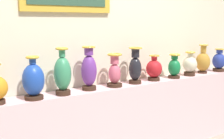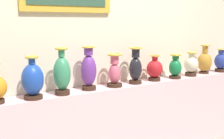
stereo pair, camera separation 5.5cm
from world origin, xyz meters
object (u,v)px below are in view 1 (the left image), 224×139
at_px(vase_violet, 89,70).
at_px(vase_onyx, 135,67).
at_px(vase_sapphire, 33,80).
at_px(vase_ochre, 203,61).
at_px(vase_emerald, 174,67).
at_px(vase_cobalt, 219,61).
at_px(vase_ivory, 190,65).
at_px(vase_rose, 115,72).
at_px(vase_crimson, 154,69).
at_px(vase_jade, 63,74).

xyz_separation_m(vase_violet, vase_onyx, (0.55, -0.01, -0.02)).
height_order(vase_sapphire, vase_ochre, vase_sapphire).
distance_m(vase_emerald, vase_cobalt, 0.84).
distance_m(vase_onyx, vase_emerald, 0.56).
bearing_deg(vase_ivory, vase_violet, 178.91).
bearing_deg(vase_onyx, vase_cobalt, -0.58).
bearing_deg(vase_onyx, vase_rose, -179.15).
height_order(vase_rose, vase_crimson, vase_rose).
distance_m(vase_violet, vase_onyx, 0.55).
bearing_deg(vase_jade, vase_cobalt, 0.24).
height_order(vase_crimson, vase_ochre, vase_ochre).
height_order(vase_violet, vase_crimson, vase_violet).
distance_m(vase_emerald, vase_ochre, 0.56).
bearing_deg(vase_jade, vase_onyx, 1.61).
xyz_separation_m(vase_emerald, vase_ivory, (0.27, 0.01, 0.00)).
bearing_deg(vase_sapphire, vase_jade, 0.07).
xyz_separation_m(vase_crimson, vase_ochre, (0.84, 0.01, 0.02)).
xyz_separation_m(vase_ivory, vase_cobalt, (0.56, -0.00, 0.00)).
xyz_separation_m(vase_onyx, vase_emerald, (0.56, -0.02, -0.04)).
relative_size(vase_onyx, vase_cobalt, 1.28).
xyz_separation_m(vase_rose, vase_ivory, (1.10, -0.01, -0.02)).
height_order(vase_jade, vase_crimson, vase_jade).
bearing_deg(vase_rose, vase_ochre, 0.91).
relative_size(vase_sapphire, vase_crimson, 1.29).
relative_size(vase_sapphire, vase_emerald, 1.29).
bearing_deg(vase_crimson, vase_ivory, -2.22).
height_order(vase_onyx, vase_ivory, vase_onyx).
bearing_deg(vase_onyx, vase_crimson, 1.79).
bearing_deg(vase_ivory, vase_jade, -179.64).
xyz_separation_m(vase_rose, vase_cobalt, (1.67, -0.01, -0.02)).
bearing_deg(vase_cobalt, vase_ochre, 173.57).
bearing_deg(vase_ochre, vase_rose, -179.09).
distance_m(vase_jade, vase_ochre, 1.96).
distance_m(vase_violet, vase_crimson, 0.83).
height_order(vase_sapphire, vase_crimson, vase_sapphire).
bearing_deg(vase_cobalt, vase_sapphire, -179.78).
relative_size(vase_sapphire, vase_ivory, 1.24).
relative_size(vase_rose, vase_emerald, 1.18).
height_order(vase_sapphire, vase_onyx, vase_onyx).
xyz_separation_m(vase_jade, vase_onyx, (0.84, 0.02, -0.01)).
bearing_deg(vase_violet, vase_crimson, -0.32).
xyz_separation_m(vase_rose, vase_ochre, (1.38, 0.02, 0.00)).
xyz_separation_m(vase_rose, vase_crimson, (0.54, 0.01, -0.02)).
xyz_separation_m(vase_violet, vase_ochre, (1.67, 0.00, -0.04)).
relative_size(vase_sapphire, vase_jade, 0.86).
relative_size(vase_emerald, vase_ochre, 0.78).
xyz_separation_m(vase_emerald, vase_cobalt, (0.84, 0.01, 0.00)).
relative_size(vase_rose, vase_ochre, 0.92).
xyz_separation_m(vase_jade, vase_ivory, (1.68, 0.01, -0.05)).
bearing_deg(vase_jade, vase_ochre, 1.22).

